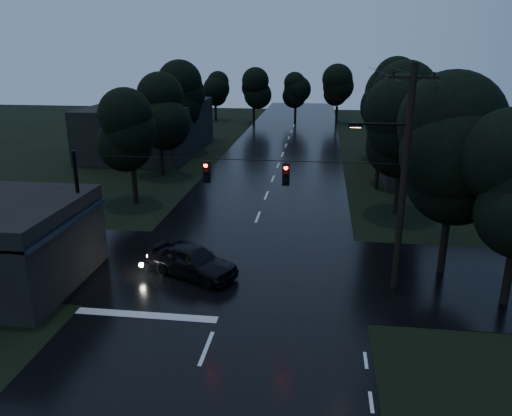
# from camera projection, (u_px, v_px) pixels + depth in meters

# --- Properties ---
(main_road) EXTENTS (12.00, 120.00, 0.02)m
(main_road) POSITION_uv_depth(u_px,v_px,m) (273.00, 179.00, 41.92)
(main_road) COLOR black
(main_road) RESTS_ON ground
(cross_street) EXTENTS (60.00, 9.00, 0.02)m
(cross_street) POSITION_uv_depth(u_px,v_px,m) (238.00, 269.00, 24.94)
(cross_street) COLOR black
(cross_street) RESTS_ON ground
(building_far_right) EXTENTS (10.00, 14.00, 4.40)m
(building_far_right) POSITION_uv_depth(u_px,v_px,m) (438.00, 148.00, 43.29)
(building_far_right) COLOR black
(building_far_right) RESTS_ON ground
(building_far_left) EXTENTS (10.00, 16.00, 5.00)m
(building_far_left) POSITION_uv_depth(u_px,v_px,m) (150.00, 128.00, 52.32)
(building_far_left) COLOR black
(building_far_left) RESTS_ON ground
(utility_pole_main) EXTENTS (3.50, 0.30, 10.00)m
(utility_pole_main) POSITION_uv_depth(u_px,v_px,m) (402.00, 177.00, 21.46)
(utility_pole_main) COLOR black
(utility_pole_main) RESTS_ON ground
(utility_pole_far) EXTENTS (2.00, 0.30, 7.50)m
(utility_pole_far) POSITION_uv_depth(u_px,v_px,m) (380.00, 140.00, 37.82)
(utility_pole_far) COLOR black
(utility_pole_far) RESTS_ON ground
(anchor_pole_left) EXTENTS (0.18, 0.18, 6.00)m
(anchor_pole_left) POSITION_uv_depth(u_px,v_px,m) (80.00, 212.00, 24.00)
(anchor_pole_left) COLOR black
(anchor_pole_left) RESTS_ON ground
(span_signals) EXTENTS (15.00, 0.37, 1.12)m
(span_signals) POSITION_uv_depth(u_px,v_px,m) (245.00, 172.00, 22.31)
(span_signals) COLOR black
(span_signals) RESTS_ON ground
(tree_corner_near) EXTENTS (4.48, 4.48, 9.44)m
(tree_corner_near) POSITION_uv_depth(u_px,v_px,m) (455.00, 152.00, 22.80)
(tree_corner_near) COLOR black
(tree_corner_near) RESTS_ON ground
(tree_left_a) EXTENTS (3.92, 3.92, 8.26)m
(tree_left_a) POSITION_uv_depth(u_px,v_px,m) (130.00, 129.00, 33.87)
(tree_left_a) COLOR black
(tree_left_a) RESTS_ON ground
(tree_left_b) EXTENTS (4.20, 4.20, 8.85)m
(tree_left_b) POSITION_uv_depth(u_px,v_px,m) (159.00, 110.00, 41.38)
(tree_left_b) COLOR black
(tree_left_b) RESTS_ON ground
(tree_left_c) EXTENTS (4.48, 4.48, 9.44)m
(tree_left_c) POSITION_uv_depth(u_px,v_px,m) (184.00, 94.00, 50.77)
(tree_left_c) COLOR black
(tree_left_c) RESTS_ON ground
(tree_right_a) EXTENTS (4.20, 4.20, 8.85)m
(tree_right_a) POSITION_uv_depth(u_px,v_px,m) (403.00, 129.00, 31.53)
(tree_right_a) COLOR black
(tree_right_a) RESTS_ON ground
(tree_right_b) EXTENTS (4.48, 4.48, 9.44)m
(tree_right_b) POSITION_uv_depth(u_px,v_px,m) (396.00, 109.00, 38.89)
(tree_right_b) COLOR black
(tree_right_b) RESTS_ON ground
(tree_right_c) EXTENTS (4.76, 4.76, 10.03)m
(tree_right_c) POSITION_uv_depth(u_px,v_px,m) (389.00, 93.00, 48.14)
(tree_right_c) COLOR black
(tree_right_c) RESTS_ON ground
(car) EXTENTS (5.02, 3.66, 1.59)m
(car) POSITION_uv_depth(u_px,v_px,m) (192.00, 260.00, 24.00)
(car) COLOR black
(car) RESTS_ON ground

